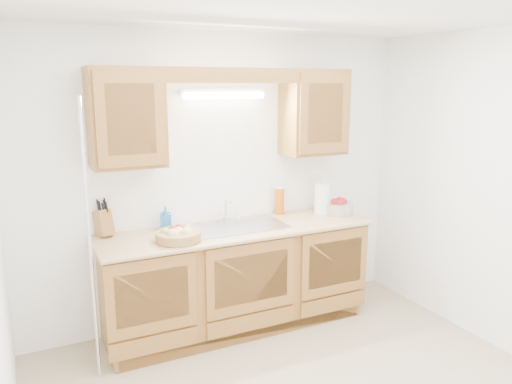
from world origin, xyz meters
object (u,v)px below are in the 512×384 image
paper_towel (322,199)px  fruit_basket (178,235)px  apple_bowl (338,207)px  knife_block (104,222)px

paper_towel → fruit_basket: bearing=-172.4°
fruit_basket → apple_bowl: 1.58m
paper_towel → apple_bowl: paper_towel is taller
apple_bowl → fruit_basket: bearing=-174.6°
knife_block → paper_towel: (1.91, -0.19, 0.03)m
paper_towel → apple_bowl: size_ratio=1.12×
fruit_basket → apple_bowl: (1.57, 0.15, 0.02)m
knife_block → apple_bowl: bearing=-25.4°
fruit_basket → knife_block: knife_block is taller
paper_towel → apple_bowl: bearing=-15.8°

